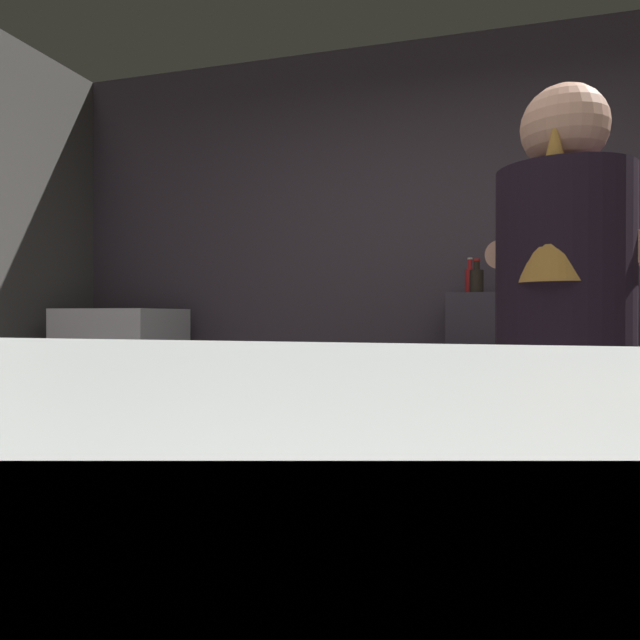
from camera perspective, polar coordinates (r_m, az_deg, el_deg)
The scene contains 8 objects.
wall_back at distance 3.50m, azimuth 14.53°, elevation 4.90°, with size 5.20×0.10×2.70m, color #4A3F4B.
prep_counter at distance 2.18m, azimuth 22.78°, elevation -16.41°, with size 2.10×0.60×0.90m, color #494631.
back_shelf at distance 3.25m, azimuth 19.91°, elevation -8.06°, with size 0.84×0.36×1.20m, color #37313E.
mini_fridge at distance 3.76m, azimuth -18.86°, elevation -7.49°, with size 0.63×0.58×1.12m.
bartender at distance 1.63m, azimuth 22.77°, elevation -3.52°, with size 0.50×0.55×1.68m.
mixing_bowl at distance 2.08m, azimuth 7.84°, elevation -3.76°, with size 0.21×0.21×0.06m, color #CF523B.
bottle_vinegar at distance 3.24m, azimuth 14.52°, elevation 3.86°, with size 0.05×0.05×0.19m.
bottle_olive_oil at distance 3.14m, azimuth 15.12°, elevation 3.84°, with size 0.07×0.07×0.18m.
Camera 1 is at (0.12, -1.29, 1.08)m, focal length 32.58 mm.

